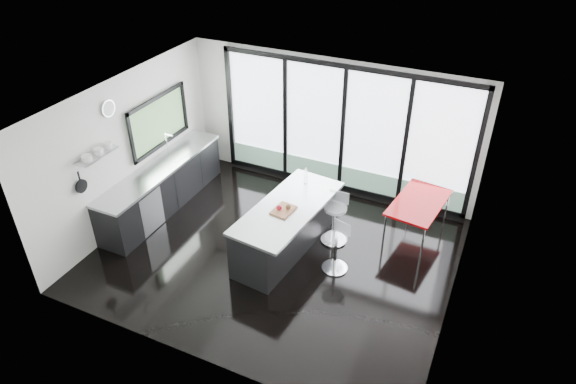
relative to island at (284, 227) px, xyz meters
The scene contains 11 objects.
floor 0.53m from the island, 115.21° to the right, with size 6.00×5.00×0.00m, color black.
ceiling 2.32m from the island, 115.21° to the right, with size 6.00×5.00×0.00m, color white.
wall_back 2.42m from the island, 85.36° to the left, with size 6.00×0.09×2.80m.
wall_front 2.84m from the island, 91.84° to the right, with size 6.00×0.00×2.80m, color silver.
wall_left 3.25m from the island, behind, with size 0.26×5.00×2.80m.
wall_right 3.06m from the island, ahead, with size 0.00×5.00×2.80m, color silver.
counter_cabinets 2.77m from the island, behind, with size 0.69×3.24×1.36m.
island is the anchor object (origin of this frame).
bar_stool_near 1.02m from the island, ahead, with size 0.44×0.44×0.70m, color silver.
bar_stool_far 0.94m from the island, 39.64° to the left, with size 0.47×0.47×0.75m, color silver.
red_table 2.45m from the island, 34.42° to the left, with size 0.80×1.40×0.75m, color #950205.
Camera 1 is at (3.15, -6.30, 5.87)m, focal length 32.00 mm.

